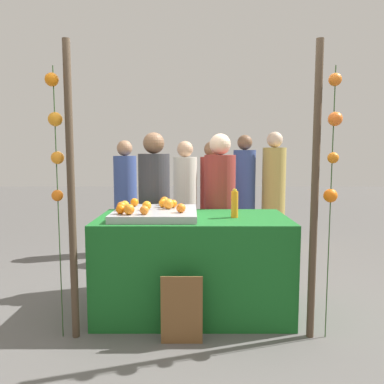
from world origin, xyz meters
name	(u,v)px	position (x,y,z in m)	size (l,w,h in m)	color
ground_plane	(192,311)	(0.00, 0.00, 0.00)	(24.00, 24.00, 0.00)	#565451
stall_counter	(192,264)	(0.00, 0.00, 0.43)	(1.65, 0.85, 0.86)	#196023
orange_tray	(155,213)	(-0.32, 0.00, 0.89)	(0.71, 0.72, 0.06)	#9EA0A5
orange_0	(124,205)	(-0.60, 0.03, 0.95)	(0.08, 0.08, 0.08)	orange
orange_1	(168,204)	(-0.22, 0.05, 0.96)	(0.09, 0.09, 0.09)	orange
orange_2	(172,204)	(-0.18, 0.12, 0.95)	(0.07, 0.07, 0.07)	orange
orange_3	(162,203)	(-0.27, 0.14, 0.96)	(0.08, 0.08, 0.08)	orange
orange_4	(134,202)	(-0.54, 0.21, 0.95)	(0.08, 0.08, 0.08)	orange
orange_5	(120,209)	(-0.59, -0.22, 0.96)	(0.08, 0.08, 0.08)	orange
orange_6	(120,206)	(-0.61, -0.05, 0.96)	(0.08, 0.08, 0.08)	orange
orange_7	(128,209)	(-0.51, -0.26, 0.96)	(0.09, 0.09, 0.09)	orange
orange_8	(146,206)	(-0.40, -0.01, 0.96)	(0.08, 0.08, 0.08)	orange
orange_9	(180,208)	(-0.10, -0.16, 0.96)	(0.08, 0.08, 0.08)	orange
orange_10	(164,201)	(-0.27, 0.29, 0.96)	(0.08, 0.08, 0.08)	orange
orange_11	(143,210)	(-0.39, -0.25, 0.95)	(0.07, 0.07, 0.07)	orange
juice_bottle	(234,204)	(0.36, -0.04, 0.97)	(0.06, 0.06, 0.25)	orange
chalkboard_sign	(181,311)	(-0.08, -0.57, 0.25)	(0.31, 0.03, 0.53)	brown
vendor_left	(154,216)	(-0.40, 0.64, 0.75)	(0.32, 0.32, 1.62)	#333338
vendor_right	(219,217)	(0.28, 0.61, 0.75)	(0.32, 0.32, 1.60)	maroon
crowd_person_0	(243,194)	(0.78, 2.44, 0.78)	(0.33, 0.33, 1.67)	#384C8C
crowd_person_1	(273,194)	(1.20, 2.32, 0.80)	(0.34, 0.34, 1.71)	tan
crowd_person_2	(211,202)	(0.26, 1.88, 0.73)	(0.31, 0.31, 1.56)	maroon
crowd_person_3	(125,201)	(-0.93, 1.97, 0.73)	(0.32, 0.32, 1.57)	#384C8C
crowd_person_4	(184,204)	(-0.10, 1.72, 0.73)	(0.31, 0.31, 1.56)	beige
canopy_post_left	(70,194)	(-0.90, -0.47, 1.11)	(0.06, 0.06, 2.22)	#473828
canopy_post_right	(314,194)	(0.90, -0.47, 1.11)	(0.06, 0.06, 2.22)	#473828
garland_strand_left	(54,135)	(-1.01, -0.46, 1.54)	(0.11, 0.11, 2.04)	#2D4C23
garland_strand_right	(332,142)	(1.02, -0.47, 1.49)	(0.11, 0.11, 2.04)	#2D4C23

